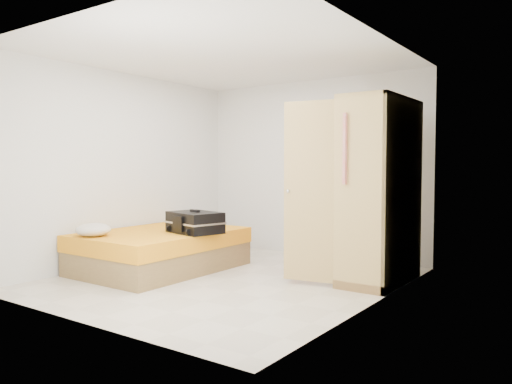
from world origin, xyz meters
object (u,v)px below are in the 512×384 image
Objects in this scene: suitcase at (195,222)px; round_cushion at (93,230)px; bed at (161,250)px; person at (304,210)px; wardrobe at (374,195)px.

suitcase is 1.21m from round_cushion.
person is at bearing 33.67° from bed.
person is 3.78× the size of round_cushion.
bed is 2.62× the size of suitcase.
suitcase is (-2.03, -0.79, -0.37)m from wardrobe.
suitcase is (0.47, 0.13, 0.38)m from bed.
wardrobe is at bearing 35.35° from suitcase.
suitcase is at bearing 140.71° from person.
wardrobe reaches higher than person.
bed is 1.29× the size of person.
bed is 4.89× the size of round_cushion.
bed is 0.62m from suitcase.
bed is 0.96× the size of wardrobe.
round_cushion is (-0.77, -0.93, -0.05)m from suitcase.
wardrobe is (2.50, 0.92, 0.75)m from bed.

